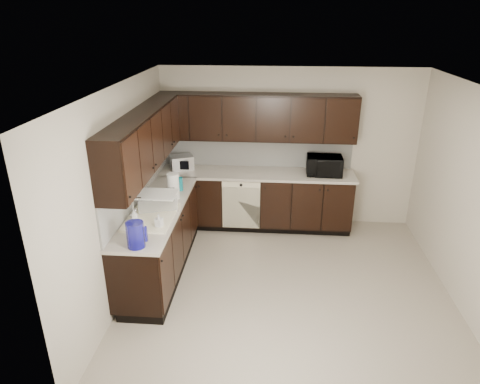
% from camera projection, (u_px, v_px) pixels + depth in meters
% --- Properties ---
extents(floor, '(4.00, 4.00, 0.00)m').
position_uv_depth(floor, '(287.00, 289.00, 5.41)').
color(floor, '#A59988').
rests_on(floor, ground).
extents(ceiling, '(4.00, 4.00, 0.00)m').
position_uv_depth(ceiling, '(298.00, 88.00, 4.44)').
color(ceiling, white).
rests_on(ceiling, wall_back).
extents(wall_back, '(4.00, 0.02, 2.50)m').
position_uv_depth(wall_back, '(288.00, 148.00, 6.76)').
color(wall_back, '#BBB19F').
rests_on(wall_back, floor).
extents(wall_left, '(0.02, 4.00, 2.50)m').
position_uv_depth(wall_left, '(123.00, 193.00, 5.07)').
color(wall_left, '#BBB19F').
rests_on(wall_left, floor).
extents(wall_right, '(0.02, 4.00, 2.50)m').
position_uv_depth(wall_right, '(472.00, 204.00, 4.78)').
color(wall_right, '#BBB19F').
rests_on(wall_right, floor).
extents(wall_front, '(4.00, 0.02, 2.50)m').
position_uv_depth(wall_front, '(301.00, 309.00, 3.09)').
color(wall_front, '#BBB19F').
rests_on(wall_front, floor).
extents(lower_cabinets, '(3.00, 2.80, 0.90)m').
position_uv_depth(lower_cabinets, '(219.00, 218.00, 6.34)').
color(lower_cabinets, black).
rests_on(lower_cabinets, floor).
extents(countertop, '(3.03, 2.83, 0.04)m').
position_uv_depth(countertop, '(218.00, 186.00, 6.15)').
color(countertop, '#BAB1A3').
rests_on(countertop, lower_cabinets).
extents(backsplash, '(3.00, 2.80, 0.48)m').
position_uv_depth(backsplash, '(205.00, 164.00, 6.25)').
color(backsplash, silver).
rests_on(backsplash, countertop).
extents(upper_cabinets, '(3.00, 2.80, 0.70)m').
position_uv_depth(upper_cabinets, '(211.00, 127.00, 5.91)').
color(upper_cabinets, black).
rests_on(upper_cabinets, wall_back).
extents(dishwasher, '(0.58, 0.04, 0.78)m').
position_uv_depth(dishwasher, '(241.00, 202.00, 6.55)').
color(dishwasher, beige).
rests_on(dishwasher, lower_cabinets).
extents(sink, '(0.54, 0.82, 0.42)m').
position_uv_depth(sink, '(151.00, 222.00, 5.18)').
color(sink, beige).
rests_on(sink, countertop).
extents(microwave, '(0.53, 0.36, 0.29)m').
position_uv_depth(microwave, '(324.00, 166.00, 6.48)').
color(microwave, black).
rests_on(microwave, countertop).
extents(soap_bottle_a, '(0.09, 0.09, 0.17)m').
position_uv_depth(soap_bottle_a, '(159.00, 221.00, 4.89)').
color(soap_bottle_a, gray).
rests_on(soap_bottle_a, countertop).
extents(soap_bottle_b, '(0.11, 0.11, 0.23)m').
position_uv_depth(soap_bottle_b, '(134.00, 217.00, 4.92)').
color(soap_bottle_b, gray).
rests_on(soap_bottle_b, countertop).
extents(toaster_oven, '(0.41, 0.37, 0.22)m').
position_uv_depth(toaster_oven, '(182.00, 162.00, 6.73)').
color(toaster_oven, '#BCBCBF').
rests_on(toaster_oven, countertop).
extents(storage_bin, '(0.57, 0.49, 0.19)m').
position_uv_depth(storage_bin, '(157.00, 201.00, 5.39)').
color(storage_bin, white).
rests_on(storage_bin, countertop).
extents(blue_pitcher, '(0.23, 0.23, 0.28)m').
position_uv_depth(blue_pitcher, '(135.00, 235.00, 4.47)').
color(blue_pitcher, '#110F8D').
rests_on(blue_pitcher, countertop).
extents(teal_tumbler, '(0.10, 0.10, 0.19)m').
position_uv_depth(teal_tumbler, '(180.00, 184.00, 5.92)').
color(teal_tumbler, '#0B7383').
rests_on(teal_tumbler, countertop).
extents(paper_towel_roll, '(0.19, 0.19, 0.34)m').
position_uv_depth(paper_towel_roll, '(173.00, 186.00, 5.65)').
color(paper_towel_roll, silver).
rests_on(paper_towel_roll, countertop).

